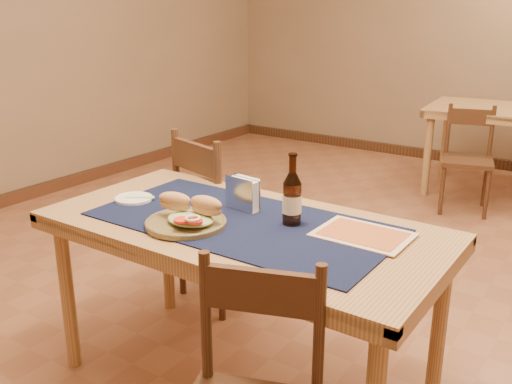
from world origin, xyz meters
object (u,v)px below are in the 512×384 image
Objects in this scene: chair_main_far at (221,215)px; napkin_holder at (243,194)px; beer_bottle at (292,198)px; sandwich_plate at (188,218)px; main_table at (242,242)px.

napkin_holder is (0.47, -0.45, 0.33)m from chair_main_far.
sandwich_plate is at bearing -142.61° from beer_bottle.
sandwich_plate is 1.12× the size of beer_bottle.
main_table is at bearing -46.11° from chair_main_far.
chair_main_far is 5.79× the size of napkin_holder.
main_table is 0.80m from chair_main_far.
main_table is 1.68× the size of chair_main_far.
napkin_holder is at bearing -43.91° from chair_main_far.
beer_bottle reaches higher than main_table.
sandwich_plate is at bearing -60.93° from chair_main_far.
sandwich_plate reaches higher than main_table.
beer_bottle is (0.32, 0.24, 0.07)m from sandwich_plate.
sandwich_plate is (-0.14, -0.16, 0.12)m from main_table.
sandwich_plate is (0.40, -0.72, 0.29)m from chair_main_far.
main_table is 5.68× the size of beer_bottle.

